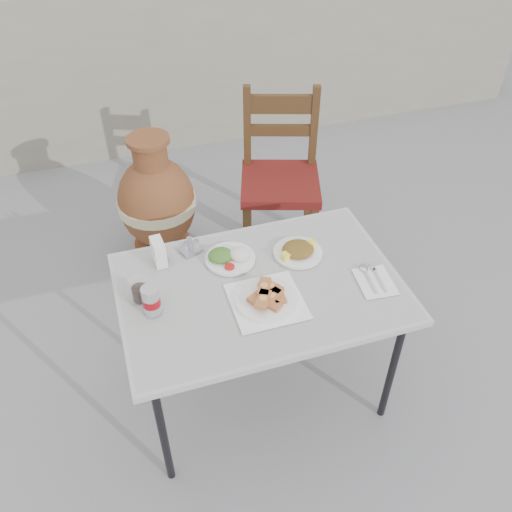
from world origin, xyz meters
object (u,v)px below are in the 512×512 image
object	(u,v)px
cafe_table	(260,293)
soda_can	(151,300)
condiment_caddy	(191,247)
salad_rice_plate	(230,256)
terracotta_urn	(157,203)
chair	(280,177)
pide_plate	(267,297)
cola_glass	(140,291)
salad_chopped_plate	(298,251)
napkin_holder	(159,252)

from	to	relation	value
cafe_table	soda_can	bearing A→B (deg)	-178.36
cafe_table	condiment_caddy	xyz separation A→B (m)	(-0.22, 0.29, 0.07)
salad_rice_plate	terracotta_urn	world-z (taller)	terracotta_urn
chair	pide_plate	bearing A→B (deg)	-94.30
salad_rice_plate	cola_glass	distance (m)	0.41
pide_plate	soda_can	xyz separation A→B (m)	(-0.43, 0.08, 0.04)
salad_chopped_plate	napkin_holder	distance (m)	0.59
soda_can	terracotta_urn	distance (m)	1.24
soda_can	pide_plate	bearing A→B (deg)	-10.95
salad_rice_plate	cola_glass	world-z (taller)	cola_glass
salad_chopped_plate	cola_glass	world-z (taller)	cola_glass
napkin_holder	chair	bearing A→B (deg)	37.61
cafe_table	cola_glass	size ratio (longest dim) A/B	11.52
condiment_caddy	chair	distance (m)	0.97
condiment_caddy	terracotta_urn	size ratio (longest dim) A/B	0.14
napkin_holder	salad_chopped_plate	bearing A→B (deg)	-16.78
salad_rice_plate	condiment_caddy	size ratio (longest dim) A/B	1.97
cola_glass	napkin_holder	xyz separation A→B (m)	(0.11, 0.19, 0.01)
pide_plate	condiment_caddy	world-z (taller)	condiment_caddy
pide_plate	napkin_holder	size ratio (longest dim) A/B	2.50
cola_glass	terracotta_urn	bearing A→B (deg)	78.62
cola_glass	terracotta_urn	world-z (taller)	terracotta_urn
condiment_caddy	salad_rice_plate	bearing A→B (deg)	-37.55
salad_chopped_plate	terracotta_urn	distance (m)	1.17
salad_chopped_plate	chair	world-z (taller)	chair
salad_chopped_plate	condiment_caddy	xyz separation A→B (m)	(-0.43, 0.16, 0.00)
napkin_holder	chair	distance (m)	1.10
cafe_table	cola_glass	xyz separation A→B (m)	(-0.47, 0.07, 0.09)
pide_plate	chair	size ratio (longest dim) A/B	0.28
salad_rice_plate	pide_plate	bearing A→B (deg)	-75.93
pide_plate	condiment_caddy	bearing A→B (deg)	118.57
cafe_table	pide_plate	world-z (taller)	pide_plate
cola_glass	condiment_caddy	size ratio (longest dim) A/B	0.90
cola_glass	pide_plate	bearing A→B (deg)	-19.84
cafe_table	condiment_caddy	world-z (taller)	condiment_caddy
soda_can	cafe_table	bearing A→B (deg)	1.64
pide_plate	terracotta_urn	world-z (taller)	terracotta_urn
condiment_caddy	terracotta_urn	bearing A→B (deg)	92.30
pide_plate	salad_rice_plate	distance (m)	0.29
salad_chopped_plate	pide_plate	bearing A→B (deg)	-133.79
napkin_holder	terracotta_urn	bearing A→B (deg)	79.01
salad_chopped_plate	chair	distance (m)	0.90
cola_glass	napkin_holder	bearing A→B (deg)	59.86
cola_glass	condiment_caddy	xyz separation A→B (m)	(0.25, 0.22, -0.02)
salad_chopped_plate	soda_can	xyz separation A→B (m)	(-0.65, -0.15, 0.04)
salad_rice_plate	condiment_caddy	bearing A→B (deg)	142.45
soda_can	condiment_caddy	world-z (taller)	soda_can
napkin_holder	terracotta_urn	size ratio (longest dim) A/B	0.14
cafe_table	chair	distance (m)	1.08
pide_plate	cola_glass	world-z (taller)	cola_glass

